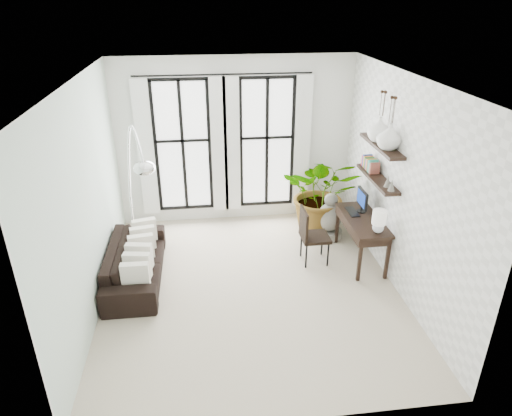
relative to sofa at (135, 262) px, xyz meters
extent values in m
plane|color=#C4B49C|center=(1.80, -0.49, -0.30)|extent=(5.00, 5.00, 0.00)
plane|color=white|center=(1.80, -0.49, 2.90)|extent=(5.00, 5.00, 0.00)
plane|color=silver|center=(-0.45, -0.49, 1.30)|extent=(0.00, 5.00, 5.00)
plane|color=white|center=(4.05, -0.49, 1.30)|extent=(0.00, 5.00, 5.00)
plane|color=white|center=(1.80, 2.01, 1.30)|extent=(4.50, 0.00, 4.50)
cube|color=white|center=(0.80, 1.98, 1.25)|extent=(1.00, 0.02, 2.50)
cube|color=white|center=(0.12, 1.88, 1.25)|extent=(0.30, 0.04, 2.60)
cube|color=white|center=(1.48, 1.88, 1.25)|extent=(0.30, 0.04, 2.60)
cube|color=white|center=(2.40, 1.98, 1.25)|extent=(1.00, 0.02, 2.50)
cube|color=white|center=(1.72, 1.88, 1.25)|extent=(0.30, 0.04, 2.60)
cube|color=white|center=(3.08, 1.88, 1.25)|extent=(0.30, 0.04, 2.60)
cylinder|color=black|center=(1.60, 1.89, 2.58)|extent=(3.20, 0.03, 0.03)
cube|color=black|center=(3.91, 0.10, 1.20)|extent=(0.25, 1.30, 0.05)
cube|color=black|center=(3.91, 0.10, 1.75)|extent=(0.25, 1.30, 0.05)
cube|color=#CE333F|center=(3.91, 0.65, 1.31)|extent=(0.16, 0.04, 0.18)
cube|color=#304EA8|center=(3.91, 0.60, 1.31)|extent=(0.16, 0.04, 0.18)
cube|color=orange|center=(3.91, 0.56, 1.31)|extent=(0.16, 0.04, 0.18)
cube|color=#2C8634|center=(3.91, 0.51, 1.31)|extent=(0.16, 0.04, 0.18)
cube|color=#97429B|center=(3.91, 0.47, 1.31)|extent=(0.16, 0.03, 0.18)
cube|color=gold|center=(3.91, 0.42, 1.31)|extent=(0.16, 0.03, 0.18)
cube|color=#525252|center=(3.91, 0.38, 1.31)|extent=(0.16, 0.03, 0.18)
cube|color=#35BAA0|center=(3.91, 0.33, 1.31)|extent=(0.16, 0.03, 0.18)
cube|color=gray|center=(3.91, 0.29, 1.31)|extent=(0.16, 0.03, 0.18)
cube|color=brown|center=(3.91, 0.24, 1.31)|extent=(0.16, 0.03, 0.18)
cone|color=gray|center=(3.91, -0.30, 1.31)|extent=(0.10, 0.10, 0.18)
cone|color=gray|center=(3.91, -0.45, 1.31)|extent=(0.10, 0.10, 0.18)
imported|color=black|center=(0.00, 0.00, 0.00)|extent=(0.82, 2.08, 0.61)
cube|color=silver|center=(0.10, -0.70, 0.20)|extent=(0.40, 0.12, 0.40)
cube|color=silver|center=(0.10, -0.42, 0.20)|extent=(0.40, 0.12, 0.40)
cube|color=silver|center=(0.10, -0.14, 0.20)|extent=(0.40, 0.12, 0.40)
cube|color=silver|center=(0.10, 0.14, 0.20)|extent=(0.40, 0.12, 0.40)
cube|color=silver|center=(0.10, 0.42, 0.20)|extent=(0.40, 0.12, 0.40)
cube|color=silver|center=(0.10, 0.70, 0.20)|extent=(0.40, 0.12, 0.40)
imported|color=#2D7228|center=(3.35, 1.25, 0.47)|extent=(1.72, 1.60, 1.55)
cube|color=black|center=(3.75, 0.10, 0.47)|extent=(0.57, 1.34, 0.04)
cube|color=black|center=(3.73, 0.10, 0.38)|extent=(0.52, 1.28, 0.12)
cube|color=black|center=(3.52, -0.52, 0.08)|extent=(0.05, 0.05, 0.74)
cube|color=black|center=(3.98, -0.52, 0.08)|extent=(0.05, 0.05, 0.74)
cube|color=black|center=(3.52, 0.72, 0.08)|extent=(0.05, 0.05, 0.74)
cube|color=black|center=(3.98, 0.72, 0.08)|extent=(0.05, 0.05, 0.74)
cube|color=black|center=(3.80, 0.35, 0.74)|extent=(0.04, 0.42, 0.30)
cube|color=navy|center=(3.78, 0.35, 0.74)|extent=(0.00, 0.36, 0.24)
cube|color=black|center=(3.65, 0.35, 0.50)|extent=(0.15, 0.40, 0.02)
sphere|color=silver|center=(3.80, -0.42, 0.58)|extent=(0.18, 0.18, 0.18)
cylinder|color=white|center=(3.80, -0.42, 0.77)|extent=(0.22, 0.22, 0.22)
cube|color=black|center=(2.96, 0.15, 0.16)|extent=(0.47, 0.47, 0.05)
cube|color=black|center=(2.76, 0.14, 0.42)|extent=(0.05, 0.47, 0.52)
cylinder|color=black|center=(2.78, -0.04, -0.08)|extent=(0.03, 0.03, 0.44)
cylinder|color=black|center=(3.15, -0.04, -0.08)|extent=(0.03, 0.03, 0.44)
cylinder|color=black|center=(2.78, 0.33, -0.08)|extent=(0.03, 0.03, 0.44)
cylinder|color=black|center=(3.15, 0.33, -0.08)|extent=(0.03, 0.03, 0.44)
cylinder|color=silver|center=(-0.10, 0.90, -0.25)|extent=(0.36, 0.36, 0.10)
cylinder|color=silver|center=(-0.10, 0.90, 0.25)|extent=(0.04, 0.04, 1.01)
ellipsoid|color=silver|center=(0.30, 0.05, 1.56)|extent=(0.32, 0.32, 0.21)
cylinder|color=gray|center=(3.44, 0.95, -0.23)|extent=(0.50, 0.50, 0.15)
ellipsoid|color=gray|center=(3.44, 0.95, 0.12)|extent=(0.45, 0.45, 0.54)
sphere|color=gray|center=(3.44, 0.95, 0.47)|extent=(0.25, 0.25, 0.25)
imported|color=white|center=(3.91, -0.15, 1.96)|extent=(0.37, 0.37, 0.38)
imported|color=white|center=(3.91, 0.25, 1.96)|extent=(0.37, 0.37, 0.38)
camera|label=1|loc=(1.14, -6.38, 3.91)|focal=32.00mm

